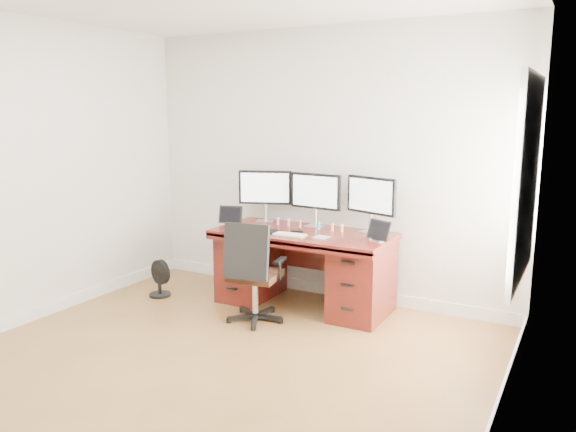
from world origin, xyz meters
The scene contains 21 objects.
ground centered at (0.00, 0.00, 0.00)m, with size 4.50×4.50×0.00m, color olive.
back_wall centered at (0.00, 2.25, 1.35)m, with size 4.00×0.10×2.70m, color silver.
right_wall centered at (2.00, 0.11, 1.35)m, with size 0.10×4.50×2.70m.
desk centered at (0.00, 1.83, 0.40)m, with size 1.70×0.80×0.75m.
office_chair centered at (-0.20, 1.22, 0.31)m, with size 0.57×0.57×0.93m.
floor_fan centered at (-1.44, 1.37, 0.18)m, with size 0.26×0.22×0.38m.
monitor_left centered at (-0.58, 2.07, 1.09)m, with size 0.53×0.22×0.53m.
monitor_center centered at (0.00, 2.07, 1.09)m, with size 0.55×0.16×0.53m.
monitor_right centered at (0.58, 2.07, 1.09)m, with size 0.53×0.21×0.53m.
tablet_left centered at (-0.81, 1.75, 0.84)m, with size 0.25×0.14×0.19m.
tablet_right centered at (0.77, 1.75, 0.84)m, with size 0.25×0.16×0.19m.
keyboard centered at (-0.03, 1.59, 0.76)m, with size 0.30×0.13×0.01m, color silver.
trackpad centered at (0.27, 1.64, 0.76)m, with size 0.12×0.12×0.01m, color #BBBDC2.
drawing_tablet centered at (-0.31, 1.65, 0.76)m, with size 0.24×0.15×0.01m, color black.
phone centered at (-0.05, 1.78, 0.76)m, with size 0.12×0.06×0.01m, color black.
figurine_purple centered at (-0.36, 1.95, 0.79)m, with size 0.03×0.03×0.08m.
figurine_pink centered at (-0.24, 1.95, 0.79)m, with size 0.03×0.03×0.08m.
figurine_brown centered at (-0.11, 1.95, 0.79)m, with size 0.03×0.03×0.08m.
figurine_blue centered at (0.10, 1.95, 0.79)m, with size 0.03×0.03×0.08m.
figurine_orange centered at (0.24, 1.95, 0.79)m, with size 0.03×0.03×0.08m.
figurine_yellow centered at (0.34, 1.95, 0.79)m, with size 0.03×0.03×0.08m.
Camera 1 is at (2.38, -2.87, 1.89)m, focal length 35.00 mm.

